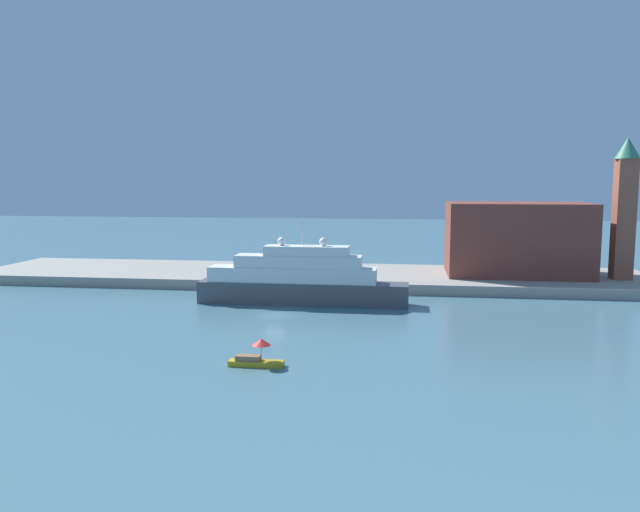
{
  "coord_description": "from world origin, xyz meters",
  "views": [
    {
      "loc": [
        15.97,
        -73.9,
        16.58
      ],
      "look_at": [
        4.92,
        6.0,
        6.8
      ],
      "focal_mm": 34.76,
      "sensor_mm": 36.0,
      "label": 1
    }
  ],
  "objects_px": {
    "large_yacht": "(300,280)",
    "parked_car": "(232,270)",
    "harbor_building": "(517,239)",
    "mooring_bollard": "(280,278)",
    "small_motorboat": "(256,356)",
    "person_figure": "(257,274)",
    "bell_tower": "(625,203)"
  },
  "relations": [
    {
      "from": "large_yacht",
      "to": "parked_car",
      "type": "bearing_deg",
      "value": 132.29
    },
    {
      "from": "large_yacht",
      "to": "harbor_building",
      "type": "relative_size",
      "value": 1.29
    },
    {
      "from": "harbor_building",
      "to": "mooring_bollard",
      "type": "bearing_deg",
      "value": -162.71
    },
    {
      "from": "small_motorboat",
      "to": "harbor_building",
      "type": "xyz_separation_m",
      "value": [
        30.92,
        49.67,
        6.43
      ]
    },
    {
      "from": "parked_car",
      "to": "person_figure",
      "type": "relative_size",
      "value": 2.58
    },
    {
      "from": "small_motorboat",
      "to": "harbor_building",
      "type": "relative_size",
      "value": 0.23
    },
    {
      "from": "small_motorboat",
      "to": "harbor_building",
      "type": "distance_m",
      "value": 58.86
    },
    {
      "from": "parked_car",
      "to": "mooring_bollard",
      "type": "distance_m",
      "value": 10.57
    },
    {
      "from": "bell_tower",
      "to": "mooring_bollard",
      "type": "xyz_separation_m",
      "value": [
        -51.71,
        -8.66,
        -11.29
      ]
    },
    {
      "from": "large_yacht",
      "to": "bell_tower",
      "type": "bearing_deg",
      "value": 21.15
    },
    {
      "from": "harbor_building",
      "to": "parked_car",
      "type": "distance_m",
      "value": 46.24
    },
    {
      "from": "bell_tower",
      "to": "large_yacht",
      "type": "bearing_deg",
      "value": -158.85
    },
    {
      "from": "harbor_building",
      "to": "bell_tower",
      "type": "bearing_deg",
      "value": -10.09
    },
    {
      "from": "person_figure",
      "to": "mooring_bollard",
      "type": "bearing_deg",
      "value": -9.21
    },
    {
      "from": "bell_tower",
      "to": "mooring_bollard",
      "type": "bearing_deg",
      "value": -170.49
    },
    {
      "from": "parked_car",
      "to": "person_figure",
      "type": "distance_m",
      "value": 7.16
    },
    {
      "from": "harbor_building",
      "to": "person_figure",
      "type": "xyz_separation_m",
      "value": [
        -40.31,
        -10.75,
        -4.98
      ]
    },
    {
      "from": "harbor_building",
      "to": "bell_tower",
      "type": "xyz_separation_m",
      "value": [
        15.19,
        -2.7,
        5.87
      ]
    },
    {
      "from": "harbor_building",
      "to": "mooring_bollard",
      "type": "xyz_separation_m",
      "value": [
        -36.52,
        -11.36,
        -5.43
      ]
    },
    {
      "from": "small_motorboat",
      "to": "bell_tower",
      "type": "height_order",
      "value": "bell_tower"
    },
    {
      "from": "bell_tower",
      "to": "small_motorboat",
      "type": "bearing_deg",
      "value": -134.47
    },
    {
      "from": "person_figure",
      "to": "mooring_bollard",
      "type": "relative_size",
      "value": 2.41
    },
    {
      "from": "small_motorboat",
      "to": "mooring_bollard",
      "type": "height_order",
      "value": "small_motorboat"
    },
    {
      "from": "small_motorboat",
      "to": "mooring_bollard",
      "type": "distance_m",
      "value": 38.73
    },
    {
      "from": "small_motorboat",
      "to": "parked_car",
      "type": "distance_m",
      "value": 46.18
    },
    {
      "from": "mooring_bollard",
      "to": "large_yacht",
      "type": "bearing_deg",
      "value": -64.18
    },
    {
      "from": "person_figure",
      "to": "mooring_bollard",
      "type": "distance_m",
      "value": 3.87
    },
    {
      "from": "harbor_building",
      "to": "mooring_bollard",
      "type": "distance_m",
      "value": 38.63
    },
    {
      "from": "bell_tower",
      "to": "mooring_bollard",
      "type": "height_order",
      "value": "bell_tower"
    },
    {
      "from": "harbor_building",
      "to": "parked_car",
      "type": "height_order",
      "value": "harbor_building"
    },
    {
      "from": "person_figure",
      "to": "bell_tower",
      "type": "bearing_deg",
      "value": 8.25
    },
    {
      "from": "harbor_building",
      "to": "large_yacht",
      "type": "bearing_deg",
      "value": -146.75
    }
  ]
}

